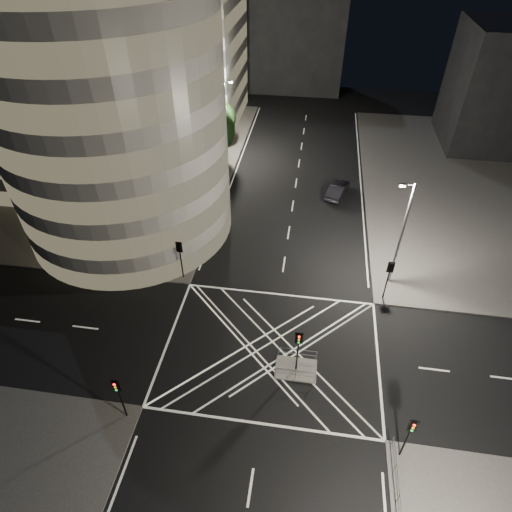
% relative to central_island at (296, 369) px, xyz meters
% --- Properties ---
extents(ground, '(120.00, 120.00, 0.00)m').
position_rel_central_island_xyz_m(ground, '(-2.00, 1.50, -0.07)').
color(ground, black).
rests_on(ground, ground).
extents(sidewalk_far_left, '(42.00, 42.00, 0.15)m').
position_rel_central_island_xyz_m(sidewalk_far_left, '(-31.00, 28.50, 0.00)').
color(sidewalk_far_left, '#484644').
rests_on(sidewalk_far_left, ground).
extents(central_island, '(3.00, 2.00, 0.15)m').
position_rel_central_island_xyz_m(central_island, '(0.00, 0.00, 0.00)').
color(central_island, slate).
rests_on(central_island, ground).
extents(office_tower_curved, '(30.00, 29.00, 27.20)m').
position_rel_central_island_xyz_m(office_tower_curved, '(-22.74, 20.24, 12.58)').
color(office_tower_curved, '#9B9893').
rests_on(office_tower_curved, sidewalk_far_left).
extents(office_block_rear, '(24.00, 16.00, 22.00)m').
position_rel_central_island_xyz_m(office_block_rear, '(-24.00, 43.50, 11.07)').
color(office_block_rear, '#9B9893').
rests_on(office_block_rear, sidewalk_far_left).
extents(building_right_far, '(14.00, 12.00, 15.00)m').
position_rel_central_island_xyz_m(building_right_far, '(24.00, 41.50, 7.58)').
color(building_right_far, black).
rests_on(building_right_far, sidewalk_far_right).
extents(building_far_end, '(18.00, 8.00, 18.00)m').
position_rel_central_island_xyz_m(building_far_end, '(-6.00, 59.50, 8.93)').
color(building_far_end, black).
rests_on(building_far_end, ground).
extents(tree_a, '(3.93, 3.93, 6.33)m').
position_rel_central_island_xyz_m(tree_a, '(-12.50, 10.50, 4.13)').
color(tree_a, black).
rests_on(tree_a, sidewalk_far_left).
extents(tree_b, '(5.04, 5.04, 7.46)m').
position_rel_central_island_xyz_m(tree_b, '(-12.50, 16.50, 4.63)').
color(tree_b, black).
rests_on(tree_b, sidewalk_far_left).
extents(tree_c, '(4.16, 4.16, 6.44)m').
position_rel_central_island_xyz_m(tree_c, '(-12.50, 22.50, 4.12)').
color(tree_c, black).
rests_on(tree_c, sidewalk_far_left).
extents(tree_d, '(5.54, 5.54, 8.40)m').
position_rel_central_island_xyz_m(tree_d, '(-12.50, 28.50, 5.29)').
color(tree_d, black).
rests_on(tree_d, sidewalk_far_left).
extents(tree_e, '(3.47, 3.47, 6.05)m').
position_rel_central_island_xyz_m(tree_e, '(-12.50, 34.50, 4.12)').
color(tree_e, black).
rests_on(tree_e, sidewalk_far_left).
extents(traffic_signal_fl, '(0.55, 0.22, 4.00)m').
position_rel_central_island_xyz_m(traffic_signal_fl, '(-10.80, 8.30, 2.84)').
color(traffic_signal_fl, black).
rests_on(traffic_signal_fl, sidewalk_far_left).
extents(traffic_signal_nl, '(0.55, 0.22, 4.00)m').
position_rel_central_island_xyz_m(traffic_signal_nl, '(-10.80, -5.30, 2.84)').
color(traffic_signal_nl, black).
rests_on(traffic_signal_nl, sidewalk_near_left).
extents(traffic_signal_fr, '(0.55, 0.22, 4.00)m').
position_rel_central_island_xyz_m(traffic_signal_fr, '(6.80, 8.30, 2.84)').
color(traffic_signal_fr, black).
rests_on(traffic_signal_fr, sidewalk_far_right).
extents(traffic_signal_nr, '(0.55, 0.22, 4.00)m').
position_rel_central_island_xyz_m(traffic_signal_nr, '(6.80, -5.30, 2.84)').
color(traffic_signal_nr, black).
rests_on(traffic_signal_nr, sidewalk_near_right).
extents(traffic_signal_island, '(0.55, 0.22, 4.00)m').
position_rel_central_island_xyz_m(traffic_signal_island, '(0.00, 0.00, 2.84)').
color(traffic_signal_island, black).
rests_on(traffic_signal_island, central_island).
extents(street_lamp_left_near, '(1.25, 0.25, 10.00)m').
position_rel_central_island_xyz_m(street_lamp_left_near, '(-11.44, 13.50, 5.47)').
color(street_lamp_left_near, slate).
rests_on(street_lamp_left_near, sidewalk_far_left).
extents(street_lamp_left_far, '(1.25, 0.25, 10.00)m').
position_rel_central_island_xyz_m(street_lamp_left_far, '(-11.44, 31.50, 5.47)').
color(street_lamp_left_far, slate).
rests_on(street_lamp_left_far, sidewalk_far_left).
extents(street_lamp_right_far, '(1.25, 0.25, 10.00)m').
position_rel_central_island_xyz_m(street_lamp_right_far, '(7.44, 10.50, 5.47)').
color(street_lamp_right_far, slate).
rests_on(street_lamp_right_far, sidewalk_far_right).
extents(railing_island_south, '(2.80, 0.06, 1.10)m').
position_rel_central_island_xyz_m(railing_island_south, '(0.00, -0.90, 0.62)').
color(railing_island_south, slate).
rests_on(railing_island_south, central_island).
extents(railing_island_north, '(2.80, 0.06, 1.10)m').
position_rel_central_island_xyz_m(railing_island_north, '(0.00, 0.90, 0.62)').
color(railing_island_north, slate).
rests_on(railing_island_north, central_island).
extents(sedan, '(2.93, 4.97, 1.55)m').
position_rel_central_island_xyz_m(sedan, '(2.88, 24.36, 0.70)').
color(sedan, black).
rests_on(sedan, ground).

